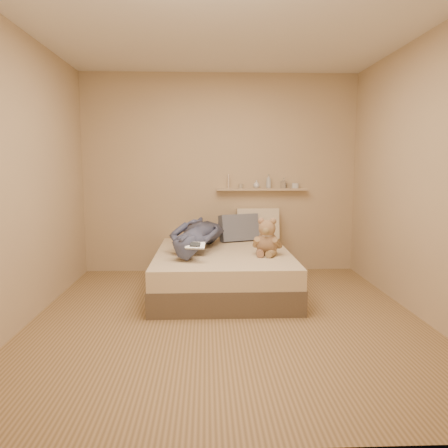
{
  "coord_description": "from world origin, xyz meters",
  "views": [
    {
      "loc": [
        -0.19,
        -3.9,
        1.41
      ],
      "look_at": [
        0.0,
        0.65,
        0.8
      ],
      "focal_mm": 35.0,
      "sensor_mm": 36.0,
      "label": 1
    }
  ],
  "objects_px": {
    "person": "(198,234)",
    "wall_shelf": "(262,189)",
    "pillow_grey": "(239,228)",
    "teddy_bear": "(267,240)",
    "game_console": "(195,246)",
    "pillow_cream": "(258,224)",
    "dark_plush": "(188,236)",
    "bed": "(223,271)"
  },
  "relations": [
    {
      "from": "pillow_cream",
      "to": "wall_shelf",
      "type": "xyz_separation_m",
      "value": [
        0.06,
        0.08,
        0.45
      ]
    },
    {
      "from": "dark_plush",
      "to": "pillow_cream",
      "type": "xyz_separation_m",
      "value": [
        0.9,
        0.43,
        0.08
      ]
    },
    {
      "from": "game_console",
      "to": "person",
      "type": "xyz_separation_m",
      "value": [
        0.01,
        0.72,
        0.01
      ]
    },
    {
      "from": "pillow_grey",
      "to": "person",
      "type": "bearing_deg",
      "value": -134.4
    },
    {
      "from": "bed",
      "to": "pillow_grey",
      "type": "distance_m",
      "value": 0.83
    },
    {
      "from": "game_console",
      "to": "dark_plush",
      "type": "distance_m",
      "value": 0.97
    },
    {
      "from": "game_console",
      "to": "teddy_bear",
      "type": "bearing_deg",
      "value": 24.04
    },
    {
      "from": "person",
      "to": "bed",
      "type": "bearing_deg",
      "value": 162.25
    },
    {
      "from": "pillow_cream",
      "to": "pillow_grey",
      "type": "bearing_deg",
      "value": -151.26
    },
    {
      "from": "person",
      "to": "wall_shelf",
      "type": "xyz_separation_m",
      "value": [
        0.84,
        0.75,
        0.47
      ]
    },
    {
      "from": "pillow_grey",
      "to": "person",
      "type": "distance_m",
      "value": 0.74
    },
    {
      "from": "teddy_bear",
      "to": "person",
      "type": "xyz_separation_m",
      "value": [
        -0.75,
        0.38,
        0.01
      ]
    },
    {
      "from": "person",
      "to": "wall_shelf",
      "type": "height_order",
      "value": "wall_shelf"
    },
    {
      "from": "bed",
      "to": "dark_plush",
      "type": "distance_m",
      "value": 0.67
    },
    {
      "from": "bed",
      "to": "pillow_cream",
      "type": "bearing_deg",
      "value": 59.59
    },
    {
      "from": "pillow_cream",
      "to": "wall_shelf",
      "type": "relative_size",
      "value": 0.46
    },
    {
      "from": "teddy_bear",
      "to": "pillow_grey",
      "type": "xyz_separation_m",
      "value": [
        -0.23,
        0.91,
        0.0
      ]
    },
    {
      "from": "teddy_bear",
      "to": "pillow_grey",
      "type": "bearing_deg",
      "value": 104.45
    },
    {
      "from": "dark_plush",
      "to": "person",
      "type": "relative_size",
      "value": 0.18
    },
    {
      "from": "dark_plush",
      "to": "person",
      "type": "height_order",
      "value": "person"
    },
    {
      "from": "game_console",
      "to": "bed",
      "type": "bearing_deg",
      "value": 62.02
    },
    {
      "from": "game_console",
      "to": "pillow_grey",
      "type": "xyz_separation_m",
      "value": [
        0.53,
        1.25,
        -0.0
      ]
    },
    {
      "from": "game_console",
      "to": "dark_plush",
      "type": "relative_size",
      "value": 0.77
    },
    {
      "from": "person",
      "to": "wall_shelf",
      "type": "bearing_deg",
      "value": -126.89
    },
    {
      "from": "game_console",
      "to": "person",
      "type": "height_order",
      "value": "person"
    },
    {
      "from": "pillow_cream",
      "to": "dark_plush",
      "type": "bearing_deg",
      "value": -154.28
    },
    {
      "from": "dark_plush",
      "to": "person",
      "type": "distance_m",
      "value": 0.28
    },
    {
      "from": "bed",
      "to": "game_console",
      "type": "height_order",
      "value": "game_console"
    },
    {
      "from": "pillow_cream",
      "to": "game_console",
      "type": "bearing_deg",
      "value": -119.44
    },
    {
      "from": "pillow_grey",
      "to": "wall_shelf",
      "type": "relative_size",
      "value": 0.42
    },
    {
      "from": "pillow_grey",
      "to": "wall_shelf",
      "type": "xyz_separation_m",
      "value": [
        0.32,
        0.22,
        0.48
      ]
    },
    {
      "from": "wall_shelf",
      "to": "pillow_grey",
      "type": "bearing_deg",
      "value": -145.46
    },
    {
      "from": "teddy_bear",
      "to": "game_console",
      "type": "bearing_deg",
      "value": -155.96
    },
    {
      "from": "bed",
      "to": "game_console",
      "type": "relative_size",
      "value": 9.27
    },
    {
      "from": "person",
      "to": "wall_shelf",
      "type": "relative_size",
      "value": 1.24
    },
    {
      "from": "person",
      "to": "dark_plush",
      "type": "bearing_deg",
      "value": -51.46
    },
    {
      "from": "game_console",
      "to": "pillow_cream",
      "type": "xyz_separation_m",
      "value": [
        0.79,
        1.39,
        0.03
      ]
    },
    {
      "from": "game_console",
      "to": "teddy_bear",
      "type": "xyz_separation_m",
      "value": [
        0.76,
        0.34,
        -0.01
      ]
    },
    {
      "from": "pillow_grey",
      "to": "wall_shelf",
      "type": "height_order",
      "value": "wall_shelf"
    },
    {
      "from": "teddy_bear",
      "to": "wall_shelf",
      "type": "distance_m",
      "value": 1.23
    },
    {
      "from": "bed",
      "to": "person",
      "type": "xyz_separation_m",
      "value": [
        -0.29,
        0.16,
        0.4
      ]
    },
    {
      "from": "pillow_cream",
      "to": "wall_shelf",
      "type": "distance_m",
      "value": 0.46
    }
  ]
}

